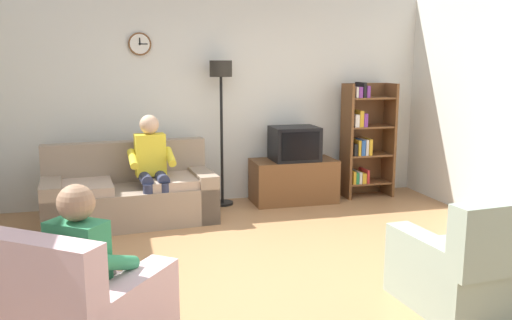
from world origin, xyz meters
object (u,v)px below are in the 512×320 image
Objects in this scene: armchair_near_window at (83,318)px; person_on_couch at (152,163)px; tv at (294,143)px; armchair_near_bookshelf at (466,270)px; bookshelf at (364,139)px; tv_stand at (293,181)px; couch at (130,195)px; floor_lamp at (221,93)px; person_in_left_armchair at (90,263)px.

person_on_couch reaches higher than armchair_near_window.
armchair_near_bookshelf is at bearing -85.20° from tv.
bookshelf reaches higher than tv.
couch is at bearing -170.04° from tv_stand.
floor_lamp is at bearing 172.53° from tv.
tv is 0.64× the size of armchair_near_bookshelf.
person_on_couch is 1.11× the size of person_in_left_armchair.
tv is 0.51× the size of armchair_near_window.
floor_lamp is at bearing 21.83° from couch.
person_in_left_armchair is at bearing 53.28° from armchair_near_window.
armchair_near_bookshelf is 0.84× the size of person_in_left_armchair.
person_on_couch is (0.26, -0.11, 0.39)m from couch.
floor_lamp is 1.65× the size of person_in_left_armchair.
tv reaches higher than armchair_near_bookshelf.
tv is 1.16m from floor_lamp.
bookshelf reaches higher than couch.
couch is at bearing 129.87° from armchair_near_bookshelf.
floor_lamp is (1.18, 0.47, 1.14)m from couch.
bookshelf is 4.76m from person_in_left_armchair.
floor_lamp reaches higher than person_on_couch.
floor_lamp is 1.49× the size of person_on_couch.
person_in_left_armchair is at bearing 179.70° from armchair_near_bookshelf.
tv is at bearing 13.81° from person_on_couch.
tv is 3.25m from armchair_near_bookshelf.
armchair_near_bookshelf is at bearing -70.01° from floor_lamp.
tv is 4.11m from armchair_near_window.
couch is at bearing -172.00° from bookshelf.
person_in_left_armchair is (-2.66, 0.01, 0.32)m from armchair_near_bookshelf.
couch is 2.20m from tv.
tv_stand is at bearing 9.96° from couch.
person_on_couch is at bearing 78.12° from armchair_near_window.
armchair_near_bookshelf is at bearing -85.24° from tv_stand.
armchair_near_window is (-1.51, -3.38, -1.16)m from floor_lamp.
person_in_left_armchair is at bearing -136.26° from bookshelf.
couch is 2.09× the size of armchair_near_bookshelf.
armchair_near_window is (-2.45, -3.26, -0.50)m from tv.
armchair_near_window is 1.25× the size of armchair_near_bookshelf.
tv is at bearing 53.09° from armchair_near_window.
bookshelf is 0.85× the size of floor_lamp.
tv_stand is 1.97m from person_on_couch.
couch is 1.26× the size of bookshelf.
person_on_couch reaches higher than tv.
bookshelf is at bearing 3.94° from tv_stand.
tv_stand is 0.59× the size of floor_lamp.
floor_lamp reaches higher than person_in_left_armchair.
couch is 2.93m from armchair_near_window.
person_in_left_armchair is at bearing -101.11° from person_on_couch.
armchair_near_window is at bearing -126.71° from tv_stand.
armchair_near_bookshelf is (-0.77, -3.30, -0.50)m from bookshelf.
tv is 1.04m from bookshelf.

